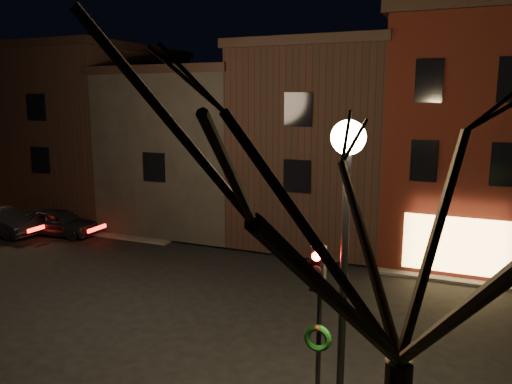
% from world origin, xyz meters
% --- Properties ---
extents(ground, '(120.00, 120.00, 0.00)m').
position_xyz_m(ground, '(0.00, 0.00, 0.00)').
color(ground, black).
rests_on(ground, ground).
extents(sidewalk_far_left, '(30.00, 30.00, 0.12)m').
position_xyz_m(sidewalk_far_left, '(-20.00, 20.00, 0.06)').
color(sidewalk_far_left, '#2D2B28').
rests_on(sidewalk_far_left, ground).
extents(corner_building, '(6.50, 8.50, 10.50)m').
position_xyz_m(corner_building, '(8.00, 9.47, 5.40)').
color(corner_building, '#41120B').
rests_on(corner_building, ground).
extents(row_building_a, '(7.30, 10.30, 9.40)m').
position_xyz_m(row_building_a, '(1.50, 10.50, 4.83)').
color(row_building_a, black).
rests_on(row_building_a, ground).
extents(row_building_b, '(7.80, 10.30, 8.40)m').
position_xyz_m(row_building_b, '(-5.75, 10.50, 4.33)').
color(row_building_b, black).
rests_on(row_building_b, ground).
extents(row_building_c, '(7.30, 10.30, 9.90)m').
position_xyz_m(row_building_c, '(-13.00, 10.50, 5.08)').
color(row_building_c, black).
rests_on(row_building_c, ground).
extents(street_lamp_near, '(0.60, 0.60, 6.48)m').
position_xyz_m(street_lamp_near, '(6.20, -6.00, 5.18)').
color(street_lamp_near, black).
rests_on(street_lamp_near, sidewalk_near_right).
extents(traffic_signal, '(0.58, 0.38, 4.05)m').
position_xyz_m(traffic_signal, '(5.60, -5.51, 2.81)').
color(traffic_signal, black).
rests_on(traffic_signal, sidewalk_near_right).
extents(bare_tree_right, '(6.40, 6.40, 8.50)m').
position_xyz_m(bare_tree_right, '(7.50, -8.50, 6.15)').
color(bare_tree_right, black).
rests_on(bare_tree_right, sidewalk_near_right).
extents(parked_car_a, '(4.18, 1.94, 1.39)m').
position_xyz_m(parked_car_a, '(-11.05, 4.50, 0.69)').
color(parked_car_a, black).
rests_on(parked_car_a, ground).
extents(parked_car_b, '(4.24, 1.95, 1.35)m').
position_xyz_m(parked_car_b, '(-13.70, 3.38, 0.67)').
color(parked_car_b, black).
rests_on(parked_car_b, ground).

